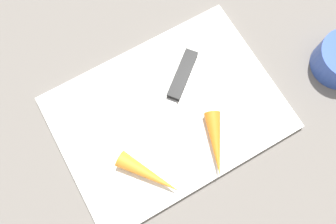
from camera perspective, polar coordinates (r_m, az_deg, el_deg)
The scene contains 5 objects.
ground_plane at distance 0.57m, azimuth 0.00°, elevation -0.34°, with size 1.40×1.40×0.00m, color slate.
cutting_board at distance 0.56m, azimuth 0.00°, elevation -0.17°, with size 0.36×0.26×0.01m, color white.
knife at distance 0.57m, azimuth 1.97°, elevation 5.12°, with size 0.17×0.14×0.01m.
carrot_long at distance 0.52m, azimuth -3.21°, elevation -10.47°, with size 0.03×0.03×0.10m, color orange.
carrot_short at distance 0.53m, azimuth 8.05°, elevation -5.29°, with size 0.03×0.03×0.10m, color orange.
Camera 1 is at (-0.08, -0.14, 0.54)m, focal length 36.25 mm.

